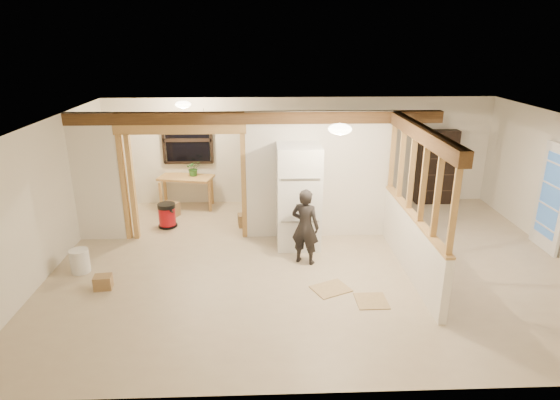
{
  "coord_description": "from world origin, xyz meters",
  "views": [
    {
      "loc": [
        -0.88,
        -7.49,
        3.81
      ],
      "look_at": [
        -0.57,
        0.4,
        1.04
      ],
      "focal_mm": 30.0,
      "sensor_mm": 36.0,
      "label": 1
    }
  ],
  "objects_px": {
    "work_table": "(187,192)",
    "bookshelf": "(436,167)",
    "refrigerator": "(299,197)",
    "shop_vac": "(167,215)",
    "woman": "(305,227)"
  },
  "relations": [
    {
      "from": "work_table",
      "to": "bookshelf",
      "type": "distance_m",
      "value": 5.89
    },
    {
      "from": "refrigerator",
      "to": "shop_vac",
      "type": "height_order",
      "value": "refrigerator"
    },
    {
      "from": "refrigerator",
      "to": "bookshelf",
      "type": "bearing_deg",
      "value": 33.59
    },
    {
      "from": "refrigerator",
      "to": "work_table",
      "type": "height_order",
      "value": "refrigerator"
    },
    {
      "from": "woman",
      "to": "work_table",
      "type": "height_order",
      "value": "woman"
    },
    {
      "from": "shop_vac",
      "to": "bookshelf",
      "type": "distance_m",
      "value": 6.29
    },
    {
      "from": "shop_vac",
      "to": "refrigerator",
      "type": "bearing_deg",
      "value": -20.29
    },
    {
      "from": "work_table",
      "to": "shop_vac",
      "type": "height_order",
      "value": "work_table"
    },
    {
      "from": "shop_vac",
      "to": "bookshelf",
      "type": "height_order",
      "value": "bookshelf"
    },
    {
      "from": "shop_vac",
      "to": "bookshelf",
      "type": "xyz_separation_m",
      "value": [
        6.12,
        1.29,
        0.62
      ]
    },
    {
      "from": "woman",
      "to": "shop_vac",
      "type": "bearing_deg",
      "value": -7.91
    },
    {
      "from": "refrigerator",
      "to": "bookshelf",
      "type": "xyz_separation_m",
      "value": [
        3.44,
        2.28,
        -0.1
      ]
    },
    {
      "from": "woman",
      "to": "shop_vac",
      "type": "distance_m",
      "value": 3.28
    },
    {
      "from": "refrigerator",
      "to": "shop_vac",
      "type": "relative_size",
      "value": 3.74
    },
    {
      "from": "shop_vac",
      "to": "bookshelf",
      "type": "relative_size",
      "value": 0.3
    }
  ]
}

